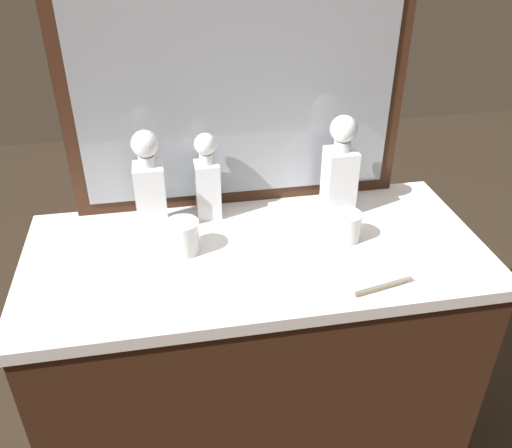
# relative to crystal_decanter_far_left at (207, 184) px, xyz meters

# --- Properties ---
(dresser) EXTENTS (1.25, 0.59, 0.87)m
(dresser) POSITION_rel_crystal_decanter_far_left_xyz_m (0.11, -0.20, -0.54)
(dresser) COLOR #381E11
(dresser) RESTS_ON ground_plane
(dresser_mirror) EXTENTS (0.99, 0.03, 0.74)m
(dresser_mirror) POSITION_rel_crystal_decanter_far_left_xyz_m (0.11, 0.07, 0.27)
(dresser_mirror) COLOR #381E11
(dresser_mirror) RESTS_ON dresser
(crystal_decanter_far_left) EXTENTS (0.07, 0.07, 0.26)m
(crystal_decanter_far_left) POSITION_rel_crystal_decanter_far_left_xyz_m (0.00, 0.00, 0.00)
(crystal_decanter_far_left) COLOR white
(crystal_decanter_far_left) RESTS_ON dresser
(crystal_decanter_center) EXTENTS (0.09, 0.09, 0.30)m
(crystal_decanter_center) POSITION_rel_crystal_decanter_far_left_xyz_m (0.39, -0.04, 0.02)
(crystal_decanter_center) COLOR white
(crystal_decanter_center) RESTS_ON dresser
(crystal_decanter_right) EXTENTS (0.08, 0.08, 0.30)m
(crystal_decanter_right) POSITION_rel_crystal_decanter_far_left_xyz_m (-0.16, -0.04, 0.02)
(crystal_decanter_right) COLOR white
(crystal_decanter_right) RESTS_ON dresser
(crystal_tumbler_rear) EXTENTS (0.09, 0.09, 0.08)m
(crystal_tumbler_rear) POSITION_rel_crystal_decanter_far_left_xyz_m (0.36, -0.20, -0.07)
(crystal_tumbler_rear) COLOR white
(crystal_tumbler_rear) RESTS_ON dresser
(crystal_tumbler_far_left) EXTENTS (0.09, 0.09, 0.09)m
(crystal_tumbler_far_left) POSITION_rel_crystal_decanter_far_left_xyz_m (-0.09, -0.18, -0.06)
(crystal_tumbler_far_left) COLOR white
(crystal_tumbler_far_left) RESTS_ON dresser
(silver_brush_right) EXTENTS (0.17, 0.09, 0.02)m
(silver_brush_right) POSITION_rel_crystal_decanter_far_left_xyz_m (0.37, -0.41, -0.09)
(silver_brush_right) COLOR #B7A88C
(silver_brush_right) RESTS_ON dresser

